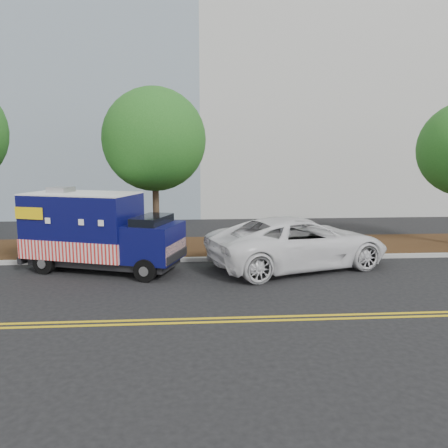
{
  "coord_description": "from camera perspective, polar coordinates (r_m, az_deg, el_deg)",
  "views": [
    {
      "loc": [
        1.52,
        -14.73,
        4.05
      ],
      "look_at": [
        2.62,
        0.6,
        1.55
      ],
      "focal_mm": 35.0,
      "sensor_mm": 36.0,
      "label": 1
    }
  ],
  "objects": [
    {
      "name": "sign_post",
      "position": [
        16.97,
        -13.25,
        -0.68
      ],
      "size": [
        0.06,
        0.06,
        2.4
      ],
      "primitive_type": "cube",
      "color": "#473828",
      "rests_on": "ground"
    },
    {
      "name": "centerline_near",
      "position": [
        11.15,
        -11.93,
        -12.22
      ],
      "size": [
        120.0,
        0.1,
        0.01
      ],
      "primitive_type": "cube",
      "color": "gold",
      "rests_on": "ground"
    },
    {
      "name": "centerline_far",
      "position": [
        10.92,
        -12.11,
        -12.7
      ],
      "size": [
        120.0,
        0.1,
        0.01
      ],
      "primitive_type": "cube",
      "color": "gold",
      "rests_on": "ground"
    },
    {
      "name": "office_building",
      "position": [
        38.39,
        -3.6,
        26.1
      ],
      "size": [
        46.0,
        20.0,
        30.4
      ],
      "color": "silver",
      "rests_on": "ground"
    },
    {
      "name": "curb",
      "position": [
        16.69,
        -9.26,
        -4.67
      ],
      "size": [
        120.0,
        0.18,
        0.15
      ],
      "primitive_type": "cube",
      "color": "#9E9E99",
      "rests_on": "ground"
    },
    {
      "name": "tree_b",
      "position": [
        17.62,
        -9.09,
        10.82
      ],
      "size": [
        4.05,
        4.05,
        6.6
      ],
      "color": "#38281C",
      "rests_on": "ground"
    },
    {
      "name": "ground",
      "position": [
        15.36,
        -9.71,
        -6.19
      ],
      "size": [
        120.0,
        120.0,
        0.0
      ],
      "primitive_type": "plane",
      "color": "black",
      "rests_on": "ground"
    },
    {
      "name": "mulch_strip",
      "position": [
        18.72,
        -8.7,
        -3.13
      ],
      "size": [
        120.0,
        4.0,
        0.15
      ],
      "primitive_type": "cube",
      "color": "black",
      "rests_on": "ground"
    },
    {
      "name": "white_car",
      "position": [
        15.82,
        9.72,
        -2.37
      ],
      "size": [
        7.12,
        4.85,
        1.81
      ],
      "primitive_type": "imported",
      "rotation": [
        0.0,
        0.0,
        1.88
      ],
      "color": "white",
      "rests_on": "ground"
    },
    {
      "name": "food_truck",
      "position": [
        15.77,
        -16.42,
        -1.15
      ],
      "size": [
        5.81,
        3.63,
        2.89
      ],
      "rotation": [
        0.0,
        0.0,
        -0.33
      ],
      "color": "black",
      "rests_on": "ground"
    }
  ]
}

